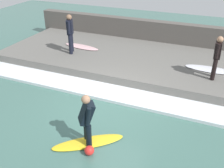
{
  "coord_description": "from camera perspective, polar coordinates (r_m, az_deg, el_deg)",
  "views": [
    {
      "loc": [
        -6.52,
        -2.91,
        4.73
      ],
      "look_at": [
        0.36,
        0.0,
        0.7
      ],
      "focal_mm": 42.0,
      "sensor_mm": 36.0,
      "label": 1
    }
  ],
  "objects": [
    {
      "name": "wave_foam_crest",
      "position": [
        9.19,
        1.16,
        -2.25
      ],
      "size": [
        1.06,
        11.75,
        0.11
      ],
      "primitive_type": "cube",
      "color": "silver",
      "rests_on": "ground_plane"
    },
    {
      "name": "concrete_ledge",
      "position": [
        11.43,
        6.3,
        4.87
      ],
      "size": [
        4.4,
        12.37,
        0.42
      ],
      "primitive_type": "cube",
      "color": "#66635E",
      "rests_on": "ground_plane"
    },
    {
      "name": "back_wall",
      "position": [
        13.49,
        9.56,
        10.52
      ],
      "size": [
        0.5,
        12.99,
        1.38
      ],
      "primitive_type": "cube",
      "color": "#544F49",
      "rests_on": "ground_plane"
    },
    {
      "name": "surfer_waiting_near",
      "position": [
        9.83,
        21.87,
        5.8
      ],
      "size": [
        0.53,
        0.25,
        1.57
      ],
      "color": "black",
      "rests_on": "concrete_ledge"
    },
    {
      "name": "surfboard_waiting_far",
      "position": [
        12.49,
        -6.65,
        8.09
      ],
      "size": [
        0.73,
        1.87,
        0.06
      ],
      "color": "beige",
      "rests_on": "concrete_ledge"
    },
    {
      "name": "marker_buoy",
      "position": [
        6.82,
        -4.97,
        -14.22
      ],
      "size": [
        0.25,
        0.25,
        0.25
      ],
      "primitive_type": "sphere",
      "color": "red",
      "rests_on": "ground_plane"
    },
    {
      "name": "surfboard_riding",
      "position": [
        7.2,
        -5.21,
        -12.54
      ],
      "size": [
        1.57,
        1.81,
        0.06
      ],
      "color": "yellow",
      "rests_on": "ground_plane"
    },
    {
      "name": "surfer_riding",
      "position": [
        6.69,
        -5.52,
        -7.2
      ],
      "size": [
        0.55,
        0.56,
        1.43
      ],
      "color": "black",
      "rests_on": "surfboard_riding"
    },
    {
      "name": "ground_plane",
      "position": [
        8.56,
        -0.93,
        -5.18
      ],
      "size": [
        28.0,
        28.0,
        0.0
      ],
      "primitive_type": "plane",
      "color": "#426B60"
    },
    {
      "name": "surfer_waiting_far",
      "position": [
        11.63,
        -9.11,
        11.18
      ],
      "size": [
        0.54,
        0.38,
        1.69
      ],
      "color": "black",
      "rests_on": "concrete_ledge"
    },
    {
      "name": "surfboard_waiting_near",
      "position": [
        10.77,
        20.63,
        2.99
      ],
      "size": [
        0.62,
        1.92,
        0.06
      ],
      "color": "silver",
      "rests_on": "concrete_ledge"
    }
  ]
}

